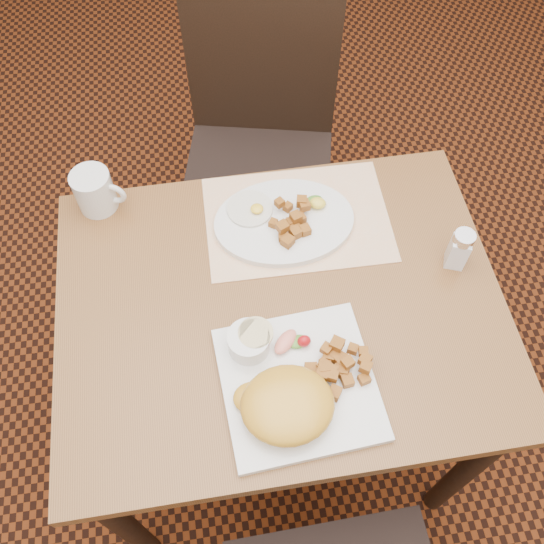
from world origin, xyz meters
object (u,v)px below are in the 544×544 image
Objects in this scene: table at (280,328)px; plate_oval at (284,222)px; chair_far at (260,136)px; plate_square at (298,384)px; salt_shaker at (459,249)px; coffee_mug at (95,191)px.

table is 0.23m from plate_oval.
chair_far is 3.46× the size of plate_square.
salt_shaker is (0.37, 0.04, 0.16)m from table.
salt_shaker reaches higher than table.
plate_square is at bearing -88.90° from table.
table is 7.93× the size of coffee_mug.
chair_far reaches higher than salt_shaker.
table is 0.93× the size of chair_far.
plate_oval is at bearing 101.72° from chair_far.
chair_far is at bearing 86.78° from plate_square.
coffee_mug is (-0.40, 0.12, 0.04)m from plate_oval.
plate_square is 0.61m from coffee_mug.
plate_oval is at bearing 84.58° from plate_square.
salt_shaker is at bearing -24.34° from plate_oval.
table is 0.68m from chair_far.
salt_shaker is (0.32, -0.62, 0.26)m from chair_far.
salt_shaker is (0.37, 0.22, 0.04)m from plate_square.
table is at bearing 98.86° from chair_far.
coffee_mug is at bearing 139.02° from table.
table is at bearing -173.68° from salt_shaker.
table is at bearing 91.10° from plate_square.
coffee_mug is at bearing 163.42° from plate_oval.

